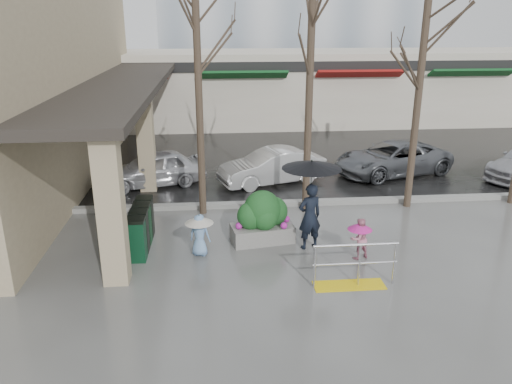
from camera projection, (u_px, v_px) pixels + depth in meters
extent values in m
plane|color=#51514F|center=(284.00, 263.00, 12.20)|extent=(120.00, 120.00, 0.00)
cube|color=black|center=(236.00, 110.00, 32.91)|extent=(120.00, 36.00, 0.01)
cube|color=gray|center=(266.00, 204.00, 15.94)|extent=(120.00, 0.30, 0.15)
cube|color=tan|center=(2.00, 69.00, 17.65)|extent=(6.00, 18.00, 8.00)
cube|color=#2D2823|center=(124.00, 79.00, 18.14)|extent=(2.80, 18.00, 0.25)
cube|color=tan|center=(111.00, 209.00, 10.82)|extent=(0.55, 0.55, 3.50)
cube|color=tan|center=(146.00, 141.00, 16.94)|extent=(0.55, 0.55, 3.50)
cube|color=beige|center=(274.00, 87.00, 28.67)|extent=(34.00, 6.00, 4.00)
cube|color=maroon|center=(123.00, 79.00, 24.97)|extent=(4.50, 1.68, 0.87)
cube|color=#0F4C1E|center=(243.00, 78.00, 25.49)|extent=(4.50, 1.68, 0.87)
cube|color=maroon|center=(357.00, 77.00, 26.01)|extent=(4.50, 1.68, 0.87)
cube|color=#0F4C1E|center=(467.00, 76.00, 26.52)|extent=(4.50, 1.68, 0.87)
cube|color=black|center=(281.00, 66.00, 25.48)|extent=(34.00, 0.35, 0.50)
cube|color=yellow|center=(349.00, 285.00, 11.18)|extent=(1.60, 0.50, 0.02)
cylinder|color=silver|center=(315.00, 267.00, 10.95)|extent=(0.05, 0.05, 1.00)
cylinder|color=silver|center=(359.00, 265.00, 11.04)|extent=(0.05, 0.05, 1.00)
cylinder|color=silver|center=(394.00, 264.00, 11.11)|extent=(0.05, 0.05, 1.00)
cylinder|color=silver|center=(356.00, 245.00, 10.87)|extent=(1.90, 0.06, 0.06)
cylinder|color=silver|center=(355.00, 263.00, 11.01)|extent=(1.90, 0.04, 0.04)
cylinder|color=#382B21|center=(199.00, 103.00, 14.31)|extent=(0.22, 0.22, 6.80)
cylinder|color=#382B21|center=(309.00, 98.00, 14.55)|extent=(0.22, 0.22, 7.00)
cylinder|color=#382B21|center=(417.00, 104.00, 14.92)|extent=(0.22, 0.22, 6.50)
imported|color=black|center=(310.00, 216.00, 12.77)|extent=(0.74, 0.59, 1.75)
cylinder|color=black|center=(311.00, 183.00, 12.47)|extent=(0.02, 0.02, 1.11)
cone|color=black|center=(312.00, 165.00, 12.32)|extent=(1.50, 1.50, 0.18)
sphere|color=black|center=(312.00, 161.00, 12.28)|extent=(0.05, 0.05, 0.05)
imported|color=pink|center=(359.00, 239.00, 12.32)|extent=(0.62, 0.56, 1.06)
cylinder|color=black|center=(360.00, 231.00, 12.26)|extent=(0.02, 0.02, 0.46)
cone|color=#CF2090|center=(360.00, 226.00, 12.21)|extent=(0.61, 0.61, 0.18)
sphere|color=black|center=(360.00, 222.00, 12.18)|extent=(0.05, 0.05, 0.05)
imported|color=#76A0D3|center=(200.00, 235.00, 12.48)|extent=(0.61, 0.49, 1.09)
cylinder|color=black|center=(199.00, 226.00, 12.40)|extent=(0.02, 0.02, 0.51)
cone|color=beige|center=(199.00, 220.00, 12.34)|extent=(0.72, 0.72, 0.18)
sphere|color=black|center=(199.00, 216.00, 12.31)|extent=(0.05, 0.05, 0.05)
cube|color=slate|center=(262.00, 233.00, 13.37)|extent=(1.74, 1.07, 0.45)
ellipsoid|color=#16461D|center=(262.00, 210.00, 13.15)|extent=(1.00, 0.90, 1.05)
sphere|color=#16461D|center=(251.00, 216.00, 13.08)|extent=(0.72, 0.72, 0.72)
sphere|color=#16461D|center=(274.00, 211.00, 13.34)|extent=(0.76, 0.76, 0.76)
cube|color=#0E3E23|center=(137.00, 241.00, 12.22)|extent=(0.43, 0.43, 1.02)
cube|color=black|center=(135.00, 220.00, 12.04)|extent=(0.45, 0.45, 0.07)
cube|color=black|center=(140.00, 233.00, 12.70)|extent=(0.43, 0.43, 1.02)
cube|color=black|center=(138.00, 212.00, 12.52)|extent=(0.45, 0.45, 0.07)
cube|color=#0D391B|center=(143.00, 225.00, 13.18)|extent=(0.43, 0.43, 1.02)
cube|color=black|center=(141.00, 205.00, 13.00)|extent=(0.45, 0.45, 0.07)
cube|color=black|center=(145.00, 218.00, 13.67)|extent=(0.43, 0.43, 1.02)
cube|color=black|center=(144.00, 199.00, 13.48)|extent=(0.45, 0.45, 0.07)
imported|color=silver|center=(153.00, 169.00, 17.76)|extent=(3.97, 2.48, 1.26)
imported|color=silver|center=(272.00, 167.00, 18.00)|extent=(4.05, 2.46, 1.26)
imported|color=slate|center=(392.00, 158.00, 19.09)|extent=(4.95, 3.33, 1.26)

